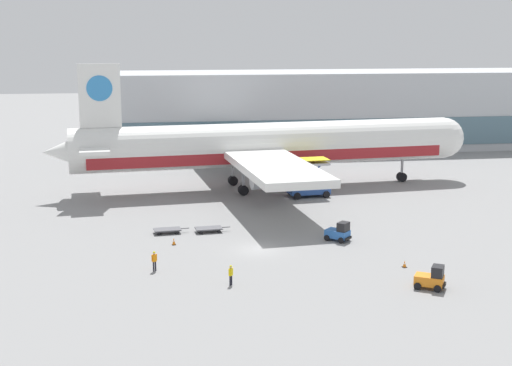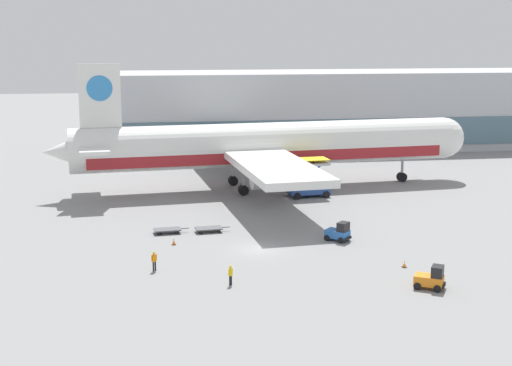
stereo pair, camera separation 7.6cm
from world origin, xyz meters
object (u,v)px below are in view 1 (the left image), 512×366
airplane_main (262,146)px  traffic_cone_near (405,264)px  scissor_lift_loader (308,182)px  traffic_cone_far (174,241)px  baggage_dolly_lead (167,230)px  ground_crew_far (231,273)px  ground_crew_near (154,259)px  baggage_dolly_second (209,229)px  baggage_tug_foreground (339,232)px  baggage_tug_mid (431,278)px

airplane_main → traffic_cone_near: (7.26, -35.04, -5.54)m
scissor_lift_loader → traffic_cone_far: (-18.09, -19.38, -1.56)m
scissor_lift_loader → baggage_dolly_lead: scissor_lift_loader is taller
ground_crew_far → traffic_cone_far: ground_crew_far is taller
ground_crew_near → traffic_cone_near: (22.20, -2.39, -0.77)m
baggage_dolly_lead → ground_crew_far: ground_crew_far is taller
scissor_lift_loader → baggage_dolly_second: 20.91m
baggage_tug_foreground → ground_crew_near: bearing=-116.6°
ground_crew_far → traffic_cone_near: size_ratio=2.82×
baggage_tug_mid → baggage_dolly_second: size_ratio=0.75×
baggage_tug_mid → baggage_dolly_second: (-16.55, 19.94, -0.49)m
baggage_tug_mid → traffic_cone_near: (-0.21, 5.58, -0.57)m
traffic_cone_far → ground_crew_near: bearing=-104.4°
baggage_dolly_lead → baggage_tug_foreground: bearing=-22.7°
baggage_dolly_second → baggage_dolly_lead: bearing=172.4°
airplane_main → baggage_tug_mid: 41.60m
baggage_dolly_second → ground_crew_near: bearing=-121.2°
baggage_dolly_lead → ground_crew_far: (4.71, -16.82, 0.64)m
ground_crew_near → baggage_dolly_second: bearing=-148.5°
ground_crew_near → traffic_cone_near: size_ratio=2.93×
airplane_main → baggage_tug_mid: bearing=-84.8°
baggage_tug_foreground → ground_crew_far: baggage_tug_foreground is taller
scissor_lift_loader → traffic_cone_far: size_ratio=7.69×
baggage_tug_foreground → traffic_cone_far: size_ratio=3.88×
scissor_lift_loader → traffic_cone_near: 29.72m
airplane_main → baggage_dolly_second: (-9.08, -20.69, -5.45)m
baggage_dolly_second → baggage_tug_foreground: bearing=-27.4°
baggage_dolly_lead → traffic_cone_far: (0.49, -4.33, -0.04)m
airplane_main → baggage_tug_foreground: bearing=-87.1°
baggage_tug_foreground → ground_crew_far: bearing=-93.9°
traffic_cone_near → baggage_dolly_lead: bearing=144.9°
airplane_main → ground_crew_far: size_ratio=33.20×
airplane_main → scissor_lift_loader: (5.16, -5.44, -3.93)m
airplane_main → traffic_cone_far: 28.52m
baggage_tug_foreground → traffic_cone_near: 9.81m
ground_crew_far → traffic_cone_near: 16.15m
traffic_cone_far → ground_crew_far: bearing=-71.3°
traffic_cone_near → baggage_dolly_second: bearing=138.7°
baggage_tug_foreground → baggage_tug_mid: 15.19m
baggage_tug_foreground → ground_crew_near: (-18.62, -6.73, 0.20)m
baggage_tug_mid → baggage_dolly_second: baggage_tug_mid is taller
baggage_dolly_lead → ground_crew_near: ground_crew_near is taller
airplane_main → baggage_dolly_lead: size_ratio=15.46×
baggage_dolly_second → ground_crew_near: 13.34m
baggage_tug_mid → traffic_cone_far: baggage_tug_mid is taller
baggage_tug_mid → baggage_dolly_second: 25.92m
ground_crew_near → traffic_cone_near: ground_crew_near is taller
baggage_dolly_lead → traffic_cone_near: traffic_cone_near is taller
ground_crew_near → ground_crew_far: bearing=110.8°
traffic_cone_near → traffic_cone_far: size_ratio=0.87×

